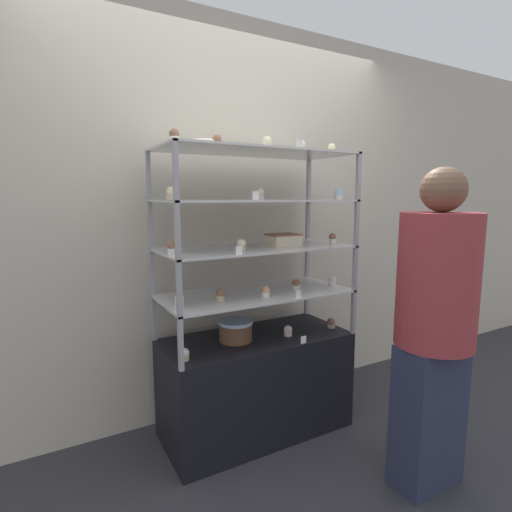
% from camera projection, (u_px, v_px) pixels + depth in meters
% --- Properties ---
extents(ground_plane, '(20.00, 20.00, 0.00)m').
position_uv_depth(ground_plane, '(256.00, 429.00, 2.52)').
color(ground_plane, '#2D2D33').
extents(back_wall, '(8.00, 0.05, 2.60)m').
position_uv_depth(back_wall, '(227.00, 220.00, 2.68)').
color(back_wall, beige).
rests_on(back_wall, ground_plane).
extents(display_base, '(1.14, 0.51, 0.61)m').
position_uv_depth(display_base, '(256.00, 384.00, 2.48)').
color(display_base, black).
rests_on(display_base, ground_plane).
extents(display_riser_lower, '(1.14, 0.51, 0.28)m').
position_uv_depth(display_riser_lower, '(256.00, 295.00, 2.40)').
color(display_riser_lower, '#99999E').
rests_on(display_riser_lower, display_base).
extents(display_riser_middle, '(1.14, 0.51, 0.28)m').
position_uv_depth(display_riser_middle, '(256.00, 250.00, 2.35)').
color(display_riser_middle, '#99999E').
rests_on(display_riser_middle, display_riser_lower).
extents(display_riser_upper, '(1.14, 0.51, 0.28)m').
position_uv_depth(display_riser_upper, '(256.00, 202.00, 2.31)').
color(display_riser_upper, '#99999E').
rests_on(display_riser_upper, display_riser_middle).
extents(display_riser_top, '(1.14, 0.51, 0.28)m').
position_uv_depth(display_riser_top, '(256.00, 154.00, 2.27)').
color(display_riser_top, '#99999E').
rests_on(display_riser_top, display_riser_upper).
extents(layer_cake_centerpiece, '(0.20, 0.20, 0.12)m').
position_uv_depth(layer_cake_centerpiece, '(236.00, 330.00, 2.36)').
color(layer_cake_centerpiece, brown).
rests_on(layer_cake_centerpiece, display_base).
extents(sheet_cake_frosted, '(0.19, 0.15, 0.07)m').
position_uv_depth(sheet_cake_frosted, '(283.00, 239.00, 2.44)').
color(sheet_cake_frosted, beige).
rests_on(sheet_cake_frosted, display_riser_middle).
extents(cupcake_0, '(0.05, 0.05, 0.07)m').
position_uv_depth(cupcake_0, '(184.00, 354.00, 2.08)').
color(cupcake_0, '#CCB28C').
rests_on(cupcake_0, display_base).
extents(cupcake_1, '(0.05, 0.05, 0.07)m').
position_uv_depth(cupcake_1, '(288.00, 331.00, 2.44)').
color(cupcake_1, beige).
rests_on(cupcake_1, display_base).
extents(cupcake_2, '(0.05, 0.05, 0.07)m').
position_uv_depth(cupcake_2, '(331.00, 323.00, 2.59)').
color(cupcake_2, '#CCB28C').
rests_on(cupcake_2, display_base).
extents(price_tag_0, '(0.04, 0.00, 0.04)m').
position_uv_depth(price_tag_0, '(303.00, 340.00, 2.32)').
color(price_tag_0, white).
rests_on(price_tag_0, display_base).
extents(cupcake_3, '(0.05, 0.05, 0.07)m').
position_uv_depth(cupcake_3, '(179.00, 300.00, 2.08)').
color(cupcake_3, white).
rests_on(cupcake_3, display_riser_lower).
extents(cupcake_4, '(0.05, 0.05, 0.07)m').
position_uv_depth(cupcake_4, '(220.00, 295.00, 2.19)').
color(cupcake_4, '#CCB28C').
rests_on(cupcake_4, display_riser_lower).
extents(cupcake_5, '(0.05, 0.05, 0.07)m').
position_uv_depth(cupcake_5, '(266.00, 291.00, 2.28)').
color(cupcake_5, white).
rests_on(cupcake_5, display_riser_lower).
extents(cupcake_6, '(0.05, 0.05, 0.07)m').
position_uv_depth(cupcake_6, '(296.00, 285.00, 2.46)').
color(cupcake_6, white).
rests_on(cupcake_6, display_riser_lower).
extents(cupcake_7, '(0.05, 0.05, 0.07)m').
position_uv_depth(cupcake_7, '(332.00, 281.00, 2.56)').
color(cupcake_7, white).
rests_on(cupcake_7, display_riser_lower).
extents(price_tag_1, '(0.04, 0.00, 0.04)m').
position_uv_depth(price_tag_1, '(298.00, 294.00, 2.25)').
color(price_tag_1, white).
rests_on(price_tag_1, display_riser_lower).
extents(cupcake_8, '(0.05, 0.05, 0.07)m').
position_uv_depth(cupcake_8, '(172.00, 248.00, 2.04)').
color(cupcake_8, white).
rests_on(cupcake_8, display_riser_middle).
extents(cupcake_9, '(0.05, 0.05, 0.07)m').
position_uv_depth(cupcake_9, '(241.00, 245.00, 2.16)').
color(cupcake_9, '#CCB28C').
rests_on(cupcake_9, display_riser_middle).
extents(cupcake_10, '(0.05, 0.05, 0.07)m').
position_uv_depth(cupcake_10, '(332.00, 238.00, 2.52)').
color(cupcake_10, white).
rests_on(cupcake_10, display_riser_middle).
extents(price_tag_2, '(0.04, 0.00, 0.04)m').
position_uv_depth(price_tag_2, '(239.00, 250.00, 2.03)').
color(price_tag_2, white).
rests_on(price_tag_2, display_riser_middle).
extents(cupcake_11, '(0.05, 0.05, 0.07)m').
position_uv_depth(cupcake_11, '(172.00, 194.00, 2.01)').
color(cupcake_11, '#CCB28C').
rests_on(cupcake_11, display_riser_upper).
extents(cupcake_12, '(0.05, 0.05, 0.07)m').
position_uv_depth(cupcake_12, '(260.00, 194.00, 2.27)').
color(cupcake_12, beige).
rests_on(cupcake_12, display_riser_upper).
extents(cupcake_13, '(0.05, 0.05, 0.07)m').
position_uv_depth(cupcake_13, '(338.00, 194.00, 2.45)').
color(cupcake_13, white).
rests_on(cupcake_13, display_riser_upper).
extents(price_tag_3, '(0.04, 0.00, 0.04)m').
position_uv_depth(price_tag_3, '(256.00, 196.00, 2.04)').
color(price_tag_3, white).
rests_on(price_tag_3, display_riser_upper).
extents(cupcake_14, '(0.05, 0.05, 0.06)m').
position_uv_depth(cupcake_14, '(174.00, 135.00, 1.92)').
color(cupcake_14, white).
rests_on(cupcake_14, display_riser_top).
extents(cupcake_15, '(0.05, 0.05, 0.06)m').
position_uv_depth(cupcake_15, '(217.00, 141.00, 2.10)').
color(cupcake_15, white).
rests_on(cupcake_15, display_riser_top).
extents(cupcake_16, '(0.05, 0.05, 0.06)m').
position_uv_depth(cupcake_16, '(267.00, 142.00, 2.16)').
color(cupcake_16, beige).
rests_on(cupcake_16, display_riser_top).
extents(cupcake_17, '(0.05, 0.05, 0.06)m').
position_uv_depth(cupcake_17, '(301.00, 146.00, 2.31)').
color(cupcake_17, '#CCB28C').
rests_on(cupcake_17, display_riser_top).
extents(cupcake_18, '(0.05, 0.05, 0.06)m').
position_uv_depth(cupcake_18, '(332.00, 149.00, 2.45)').
color(cupcake_18, '#CCB28C').
rests_on(cupcake_18, display_riser_top).
extents(price_tag_4, '(0.04, 0.00, 0.04)m').
position_uv_depth(price_tag_4, '(300.00, 143.00, 2.13)').
color(price_tag_4, white).
rests_on(price_tag_4, display_riser_top).
extents(donut_glazed, '(0.13, 0.13, 0.04)m').
position_uv_depth(donut_glazed, '(204.00, 143.00, 2.10)').
color(donut_glazed, '#EFE5CC').
rests_on(donut_glazed, display_riser_top).
extents(customer_figure, '(0.37, 0.37, 1.59)m').
position_uv_depth(customer_figure, '(434.00, 323.00, 1.93)').
color(customer_figure, '#282D47').
rests_on(customer_figure, ground_plane).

